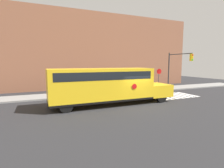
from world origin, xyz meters
TOP-DOWN VIEW (x-y plane):
  - ground_plane at (0.00, 0.00)m, footprint 60.00×60.00m
  - sidewalk_strip at (0.00, 6.50)m, footprint 44.00×3.00m
  - building_backdrop at (0.00, 13.00)m, footprint 32.00×4.00m
  - crosswalk_stripes at (5.99, 2.00)m, footprint 4.70×3.20m
  - school_bus at (-2.32, 0.91)m, footprint 11.00×2.57m
  - stop_sign at (6.72, 5.51)m, footprint 0.69×0.10m
  - traffic_light at (8.06, 3.91)m, footprint 0.28×3.81m

SIDE VIEW (x-z plane):
  - ground_plane at x=0.00m, z-range 0.00..0.00m
  - crosswalk_stripes at x=5.99m, z-range 0.00..0.01m
  - sidewalk_strip at x=0.00m, z-range 0.00..0.15m
  - school_bus at x=-2.32m, z-range 0.22..3.35m
  - stop_sign at x=6.72m, z-range 0.45..3.33m
  - traffic_light at x=8.06m, z-range 0.86..5.77m
  - building_backdrop at x=0.00m, z-range 0.00..10.73m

